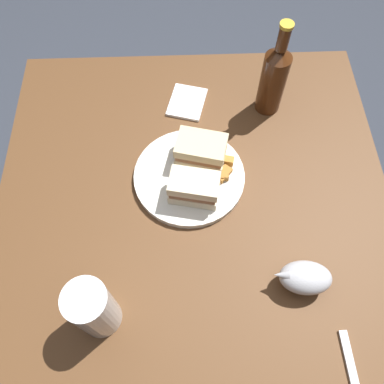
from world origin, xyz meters
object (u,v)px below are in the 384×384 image
(sandwich_half_left, at_px, (194,188))
(cider_bottle, at_px, (274,78))
(gravy_boat, at_px, (305,278))
(sandwich_half_right, at_px, (201,151))
(napkin, at_px, (187,102))
(fork, at_px, (354,380))
(pint_glass, at_px, (95,310))
(plate, at_px, (189,177))

(sandwich_half_left, distance_m, cider_bottle, 0.34)
(gravy_boat, xyz_separation_m, cider_bottle, (-0.48, -0.01, 0.06))
(sandwich_half_right, distance_m, napkin, 0.20)
(sandwich_half_right, relative_size, napkin, 1.19)
(sandwich_half_left, relative_size, cider_bottle, 0.46)
(sandwich_half_right, bearing_deg, fork, 28.15)
(pint_glass, bearing_deg, fork, 74.58)
(plate, xyz_separation_m, napkin, (-0.23, 0.00, -0.00))
(pint_glass, relative_size, napkin, 1.47)
(pint_glass, bearing_deg, napkin, 161.07)
(pint_glass, relative_size, gravy_boat, 1.32)
(plate, relative_size, cider_bottle, 1.01)
(sandwich_half_right, height_order, napkin, sandwich_half_right)
(plate, distance_m, pint_glass, 0.38)
(napkin, relative_size, fork, 0.61)
(cider_bottle, height_order, fork, cider_bottle)
(sandwich_half_left, bearing_deg, fork, 35.74)
(sandwich_half_left, relative_size, sandwich_half_right, 0.93)
(sandwich_half_right, bearing_deg, plate, -33.01)
(sandwich_half_left, bearing_deg, napkin, -178.46)
(plate, distance_m, sandwich_half_left, 0.07)
(cider_bottle, bearing_deg, fork, 7.02)
(sandwich_half_right, height_order, cider_bottle, cider_bottle)
(sandwich_half_left, xyz_separation_m, fork, (0.40, 0.29, -0.05))
(pint_glass, distance_m, fork, 0.51)
(sandwich_half_left, xyz_separation_m, cider_bottle, (-0.27, 0.21, 0.06))
(napkin, bearing_deg, fork, 23.27)
(fork, bearing_deg, gravy_boat, -161.09)
(sandwich_half_left, distance_m, fork, 0.49)
(sandwich_half_left, height_order, napkin, sandwich_half_left)
(plate, bearing_deg, napkin, 179.60)
(plate, relative_size, sandwich_half_right, 2.03)
(gravy_boat, distance_m, fork, 0.21)
(gravy_boat, xyz_separation_m, fork, (0.19, 0.07, -0.04))
(plate, distance_m, napkin, 0.23)
(pint_glass, relative_size, cider_bottle, 0.61)
(sandwich_half_left, relative_size, gravy_boat, 0.99)
(sandwich_half_right, xyz_separation_m, napkin, (-0.19, -0.03, -0.05))
(plate, height_order, sandwich_half_left, sandwich_half_left)
(pint_glass, bearing_deg, plate, 149.53)
(sandwich_half_left, distance_m, napkin, 0.29)
(pint_glass, distance_m, gravy_boat, 0.42)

